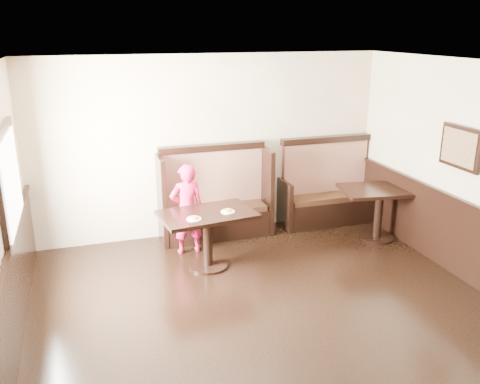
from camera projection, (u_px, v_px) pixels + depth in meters
name	position (u px, v px, depth m)	size (l,w,h in m)	color
ground	(300.00, 355.00, 5.15)	(7.00, 7.00, 0.00)	black
room_shell	(264.00, 288.00, 5.11)	(7.00, 7.00, 7.00)	beige
booth_main	(215.00, 204.00, 7.97)	(1.75, 0.72, 1.45)	black
booth_neighbor	(327.00, 195.00, 8.55)	(1.65, 0.72, 1.45)	black
table_main	(207.00, 226.00, 6.86)	(1.34, 0.93, 0.80)	black
table_neighbor	(379.00, 201.00, 7.82)	(1.29, 0.95, 0.82)	black
child	(187.00, 209.00, 7.31)	(0.49, 0.32, 1.34)	#D21648
pizza_plate_left	(194.00, 218.00, 6.57)	(0.20, 0.20, 0.04)	white
pizza_plate_right	(228.00, 211.00, 6.83)	(0.19, 0.19, 0.04)	white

